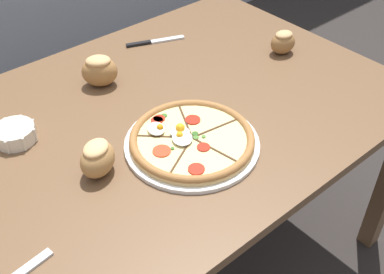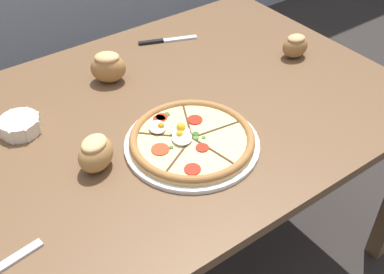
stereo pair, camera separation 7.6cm
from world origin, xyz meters
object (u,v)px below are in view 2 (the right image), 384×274
at_px(ramekin_bowl, 20,125).
at_px(bread_piece_mid, 108,67).
at_px(bread_piece_far, 295,46).
at_px(pizza, 192,140).
at_px(dining_table, 155,136).
at_px(knife_main, 167,40).
at_px(bread_piece_near, 96,153).

bearing_deg(ramekin_bowl, bread_piece_mid, 14.29).
bearing_deg(bread_piece_far, bread_piece_mid, 157.64).
bearing_deg(pizza, dining_table, 92.56).
distance_m(dining_table, knife_main, 0.44).
bearing_deg(ramekin_bowl, dining_table, -23.97).
relative_size(pizza, knife_main, 1.78).
distance_m(dining_table, bread_piece_mid, 0.27).
relative_size(bread_piece_mid, knife_main, 0.67).
relative_size(bread_piece_near, bread_piece_far, 1.28).
height_order(dining_table, bread_piece_far, bread_piece_far).
distance_m(ramekin_bowl, bread_piece_far, 0.92).
relative_size(bread_piece_mid, bread_piece_far, 1.36).
bearing_deg(bread_piece_far, pizza, -163.06).
relative_size(ramekin_bowl, bread_piece_mid, 0.86).
relative_size(dining_table, pizza, 4.19).
relative_size(dining_table, bread_piece_near, 11.78).
bearing_deg(ramekin_bowl, bread_piece_far, -9.86).
height_order(dining_table, knife_main, knife_main).
xyz_separation_m(pizza, ramekin_bowl, (-0.35, 0.33, 0.00)).
relative_size(ramekin_bowl, bread_piece_far, 1.17).
bearing_deg(knife_main, pizza, -95.69).
relative_size(dining_table, bread_piece_mid, 11.03).
bearing_deg(bread_piece_mid, bread_piece_near, -122.91).
distance_m(ramekin_bowl, bread_piece_near, 0.28).
height_order(dining_table, bread_piece_near, bread_piece_near).
bearing_deg(dining_table, bread_piece_near, -156.25).
distance_m(pizza, ramekin_bowl, 0.48).
distance_m(dining_table, pizza, 0.20).
distance_m(bread_piece_near, bread_piece_far, 0.81).
distance_m(bread_piece_mid, knife_main, 0.31).
xyz_separation_m(dining_table, bread_piece_far, (0.57, -0.01, 0.12)).
bearing_deg(bread_piece_near, bread_piece_far, 6.94).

